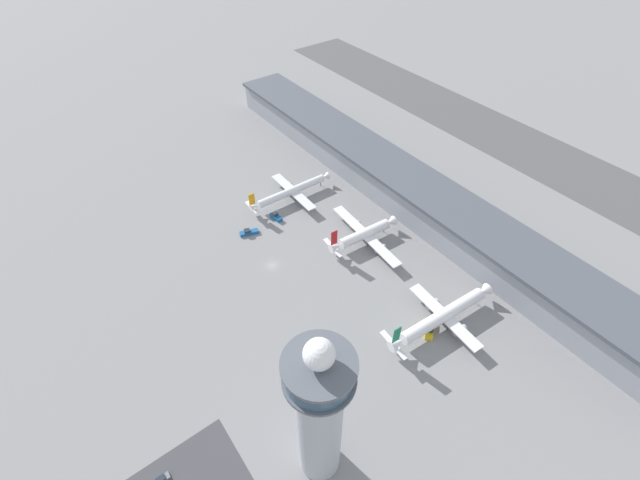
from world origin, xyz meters
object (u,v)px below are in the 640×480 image
(control_tower, at_px, (319,414))
(airplane_gate_alpha, at_px, (291,191))
(service_truck_catering, at_px, (249,232))
(service_truck_baggage, at_px, (429,329))
(airplane_gate_charlie, at_px, (443,316))
(service_truck_fuel, at_px, (276,217))
(car_red_hatchback, at_px, (161,480))
(airplane_gate_bravo, at_px, (364,234))

(control_tower, xyz_separation_m, airplane_gate_alpha, (-100.25, 58.06, -24.28))
(service_truck_catering, relative_size, service_truck_baggage, 1.08)
(airplane_gate_charlie, bearing_deg, service_truck_fuel, -168.82)
(airplane_gate_alpha, height_order, airplane_gate_charlie, airplane_gate_charlie)
(airplane_gate_alpha, relative_size, service_truck_fuel, 6.89)
(service_truck_catering, bearing_deg, control_tower, -18.12)
(service_truck_catering, relative_size, car_red_hatchback, 1.85)
(control_tower, height_order, service_truck_catering, control_tower)
(airplane_gate_alpha, relative_size, airplane_gate_bravo, 1.02)
(airplane_gate_alpha, bearing_deg, car_red_hatchback, -50.05)
(service_truck_baggage, distance_m, car_red_hatchback, 92.47)
(airplane_gate_charlie, relative_size, service_truck_catering, 5.47)
(airplane_gate_bravo, xyz_separation_m, service_truck_catering, (-32.79, -36.30, -3.26))
(service_truck_catering, bearing_deg, service_truck_baggage, 17.54)
(airplane_gate_bravo, height_order, car_red_hatchback, airplane_gate_bravo)
(control_tower, xyz_separation_m, car_red_hatchback, (-20.75, -36.85, -27.89))
(service_truck_fuel, bearing_deg, service_truck_catering, -84.65)
(airplane_gate_alpha, distance_m, airplane_gate_charlie, 89.58)
(control_tower, height_order, service_truck_baggage, control_tower)
(control_tower, relative_size, airplane_gate_bravo, 1.36)
(service_truck_fuel, relative_size, service_truck_baggage, 0.81)
(car_red_hatchback, bearing_deg, airplane_gate_bravo, 109.99)
(control_tower, xyz_separation_m, airplane_gate_charlie, (-10.70, 60.57, -23.94))
(airplane_gate_bravo, height_order, service_truck_baggage, airplane_gate_bravo)
(control_tower, distance_m, airplane_gate_alpha, 118.36)
(service_truck_catering, xyz_separation_m, service_truck_baggage, (80.07, 25.31, 0.27))
(airplane_gate_alpha, bearing_deg, service_truck_fuel, -59.91)
(control_tower, height_order, car_red_hatchback, control_tower)
(airplane_gate_alpha, xyz_separation_m, service_truck_fuel, (7.89, -13.62, -3.11))
(airplane_gate_bravo, distance_m, car_red_hatchback, 109.59)
(service_truck_baggage, height_order, car_red_hatchback, service_truck_baggage)
(airplane_gate_bravo, height_order, service_truck_catering, airplane_gate_bravo)
(airplane_gate_alpha, distance_m, service_truck_baggage, 89.43)
(service_truck_catering, bearing_deg, airplane_gate_bravo, 47.91)
(service_truck_fuel, xyz_separation_m, service_truck_baggage, (81.44, 10.66, 0.04))
(control_tower, xyz_separation_m, airplane_gate_bravo, (-58.19, 66.08, -24.36))
(airplane_gate_alpha, xyz_separation_m, airplane_gate_charlie, (89.55, 2.51, 0.34))
(airplane_gate_charlie, height_order, service_truck_baggage, airplane_gate_charlie)
(service_truck_baggage, bearing_deg, airplane_gate_charlie, 87.74)
(airplane_gate_charlie, xyz_separation_m, service_truck_catering, (-80.28, -30.79, -3.68))
(control_tower, distance_m, car_red_hatchback, 50.66)
(control_tower, bearing_deg, airplane_gate_bravo, 131.37)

